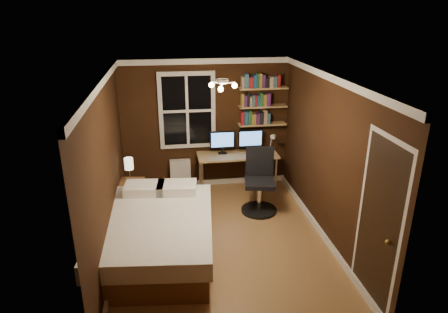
{
  "coord_description": "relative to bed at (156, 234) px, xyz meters",
  "views": [
    {
      "loc": [
        -0.75,
        -5.24,
        3.39
      ],
      "look_at": [
        0.11,
        0.45,
        1.21
      ],
      "focal_mm": 32.0,
      "sensor_mm": 36.0,
      "label": 1
    }
  ],
  "objects": [
    {
      "name": "bookshelf_lower",
      "position": [
        2.05,
        2.18,
        0.93
      ],
      "size": [
        0.92,
        0.22,
        0.03
      ],
      "primitive_type": "cube",
      "color": "tan",
      "rests_on": "wall_back"
    },
    {
      "name": "bedside_lamp",
      "position": [
        -0.44,
        1.44,
        0.43
      ],
      "size": [
        0.15,
        0.15,
        0.44
      ],
      "primitive_type": null,
      "color": "white",
      "rests_on": "nightstand"
    },
    {
      "name": "desk",
      "position": [
        1.54,
        1.99,
        0.35
      ],
      "size": [
        1.54,
        0.58,
        0.73
      ],
      "color": "tan",
      "rests_on": "ground"
    },
    {
      "name": "monitor_left",
      "position": [
        1.26,
        2.06,
        0.63
      ],
      "size": [
        0.48,
        0.12,
        0.45
      ],
      "primitive_type": null,
      "color": "black",
      "rests_on": "desk"
    },
    {
      "name": "wall_left",
      "position": [
        -0.63,
        0.2,
        0.93
      ],
      "size": [
        0.04,
        4.2,
        2.5
      ],
      "primitive_type": "cube",
      "color": "black",
      "rests_on": "ground"
    },
    {
      "name": "ceiling_fixture",
      "position": [
        0.97,
        0.1,
        2.08
      ],
      "size": [
        0.44,
        0.44,
        0.18
      ],
      "primitive_type": null,
      "color": "beige",
      "rests_on": "ceiling"
    },
    {
      "name": "bookshelf_upper",
      "position": [
        2.05,
        2.18,
        1.63
      ],
      "size": [
        0.92,
        0.22,
        0.03
      ],
      "primitive_type": "cube",
      "color": "tan",
      "rests_on": "wall_back"
    },
    {
      "name": "ceiling",
      "position": [
        0.97,
        0.2,
        2.18
      ],
      "size": [
        3.2,
        4.2,
        0.02
      ],
      "primitive_type": "cube",
      "color": "white",
      "rests_on": "wall_back"
    },
    {
      "name": "bed",
      "position": [
        0.0,
        0.0,
        0.0
      ],
      "size": [
        1.8,
        2.35,
        0.75
      ],
      "rotation": [
        0.0,
        0.0,
        -0.1
      ],
      "color": "brown",
      "rests_on": "ground"
    },
    {
      "name": "books_row_middle",
      "position": [
        2.05,
        2.18,
        1.41
      ],
      "size": [
        0.6,
        0.16,
        0.23
      ],
      "primitive_type": null,
      "color": "navy",
      "rests_on": "bookshelf_middle"
    },
    {
      "name": "desk_lamp",
      "position": [
        2.19,
        1.9,
        0.63
      ],
      "size": [
        0.14,
        0.32,
        0.44
      ],
      "primitive_type": null,
      "color": "silver",
      "rests_on": "desk"
    },
    {
      "name": "wall_right",
      "position": [
        2.57,
        0.2,
        0.93
      ],
      "size": [
        0.04,
        4.2,
        2.5
      ],
      "primitive_type": "cube",
      "color": "black",
      "rests_on": "ground"
    },
    {
      "name": "door_knob",
      "position": [
        2.52,
        -1.65,
        0.68
      ],
      "size": [
        0.06,
        0.06,
        0.06
      ],
      "primitive_type": "sphere",
      "color": "gold",
      "rests_on": "door"
    },
    {
      "name": "monitor_right",
      "position": [
        1.81,
        2.06,
        0.63
      ],
      "size": [
        0.48,
        0.12,
        0.45
      ],
      "primitive_type": null,
      "color": "black",
      "rests_on": "desk"
    },
    {
      "name": "radiator",
      "position": [
        0.45,
        2.19,
        -0.02
      ],
      "size": [
        0.4,
        0.14,
        0.59
      ],
      "primitive_type": "cube",
      "color": "silver",
      "rests_on": "ground"
    },
    {
      "name": "office_chair",
      "position": [
        1.77,
        1.08,
        0.12
      ],
      "size": [
        0.62,
        0.62,
        1.12
      ],
      "rotation": [
        0.0,
        0.0,
        -0.18
      ],
      "color": "black",
      "rests_on": "ground"
    },
    {
      "name": "door",
      "position": [
        2.56,
        -1.35,
        0.71
      ],
      "size": [
        0.03,
        0.82,
        2.05
      ],
      "primitive_type": null,
      "color": "black",
      "rests_on": "ground"
    },
    {
      "name": "books_row_upper",
      "position": [
        2.05,
        2.18,
        1.76
      ],
      "size": [
        0.66,
        0.16,
        0.23
      ],
      "primitive_type": null,
      "color": "#265A2A",
      "rests_on": "bookshelf_upper"
    },
    {
      "name": "books_row_lower",
      "position": [
        2.05,
        2.18,
        1.06
      ],
      "size": [
        0.48,
        0.16,
        0.23
      ],
      "primitive_type": null,
      "color": "maroon",
      "rests_on": "bookshelf_lower"
    },
    {
      "name": "floor",
      "position": [
        0.97,
        0.2,
        -0.32
      ],
      "size": [
        4.2,
        4.2,
        0.0
      ],
      "primitive_type": "plane",
      "color": "brown",
      "rests_on": "ground"
    },
    {
      "name": "window",
      "position": [
        0.62,
        2.26,
        1.23
      ],
      "size": [
        1.06,
        0.06,
        1.46
      ],
      "primitive_type": "cube",
      "color": "silver",
      "rests_on": "wall_back"
    },
    {
      "name": "bookshelf_middle",
      "position": [
        2.05,
        2.18,
        1.28
      ],
      "size": [
        0.92,
        0.22,
        0.03
      ],
      "primitive_type": "cube",
      "color": "tan",
      "rests_on": "wall_back"
    },
    {
      "name": "wall_back",
      "position": [
        0.97,
        2.3,
        0.93
      ],
      "size": [
        3.2,
        0.04,
        2.5
      ],
      "primitive_type": "cube",
      "color": "black",
      "rests_on": "ground"
    },
    {
      "name": "nightstand",
      "position": [
        -0.44,
        1.44,
        -0.05
      ],
      "size": [
        0.49,
        0.49,
        0.53
      ],
      "primitive_type": "cube",
      "rotation": [
        0.0,
        0.0,
        -0.15
      ],
      "color": "brown",
      "rests_on": "ground"
    }
  ]
}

